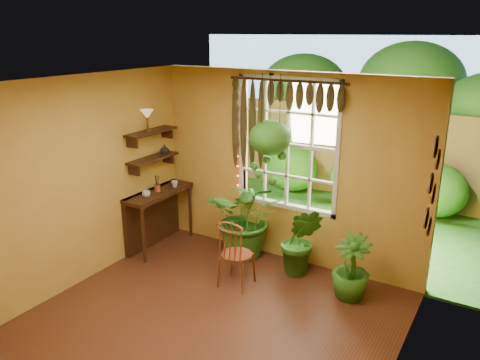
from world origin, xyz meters
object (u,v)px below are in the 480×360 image
object	(u,v)px
potted_plant_left	(247,217)
potted_plant_mid	(301,241)
hanging_basket	(270,141)
counter_ledge	(154,211)
windsor_chair	(236,264)

from	to	relation	value
potted_plant_left	potted_plant_mid	size ratio (longest dim) A/B	1.21
potted_plant_mid	hanging_basket	size ratio (longest dim) A/B	0.69
potted_plant_mid	hanging_basket	distance (m)	1.42
hanging_basket	counter_ledge	bearing A→B (deg)	-170.99
potted_plant_mid	potted_plant_left	bearing A→B (deg)	172.67
counter_ledge	potted_plant_left	size ratio (longest dim) A/B	0.99
windsor_chair	hanging_basket	size ratio (longest dim) A/B	0.76
windsor_chair	potted_plant_left	world-z (taller)	potted_plant_left
potted_plant_left	counter_ledge	bearing A→B (deg)	-163.72
hanging_basket	potted_plant_left	bearing A→B (deg)	163.64
counter_ledge	hanging_basket	bearing A→B (deg)	9.01
windsor_chair	potted_plant_mid	xyz separation A→B (m)	(0.59, 0.72, 0.18)
counter_ledge	windsor_chair	xyz separation A→B (m)	(1.73, -0.42, -0.23)
windsor_chair	counter_ledge	bearing A→B (deg)	162.84
counter_ledge	potted_plant_mid	xyz separation A→B (m)	(2.33, 0.30, -0.05)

